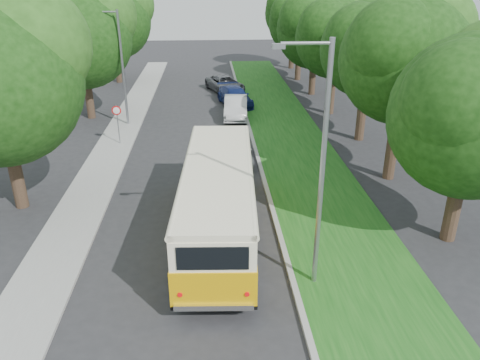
{
  "coord_description": "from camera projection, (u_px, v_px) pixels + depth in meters",
  "views": [
    {
      "loc": [
        0.94,
        -15.27,
        9.58
      ],
      "look_at": [
        2.18,
        2.87,
        1.5
      ],
      "focal_mm": 35.0,
      "sensor_mm": 36.0,
      "label": 1
    }
  ],
  "objects": [
    {
      "name": "ground",
      "position": [
        188.0,
        248.0,
        17.75
      ],
      "size": [
        120.0,
        120.0,
        0.0
      ],
      "primitive_type": "plane",
      "color": "#28282A",
      "rests_on": "ground"
    },
    {
      "name": "curb",
      "position": [
        266.0,
        188.0,
        22.51
      ],
      "size": [
        0.2,
        70.0,
        0.15
      ],
      "primitive_type": "cube",
      "color": "gray",
      "rests_on": "ground"
    },
    {
      "name": "grass_verge",
      "position": [
        314.0,
        187.0,
        22.66
      ],
      "size": [
        4.5,
        70.0,
        0.13
      ],
      "primitive_type": "cube",
      "color": "#154B14",
      "rests_on": "ground"
    },
    {
      "name": "sidewalk",
      "position": [
        89.0,
        194.0,
        21.99
      ],
      "size": [
        2.2,
        70.0,
        0.12
      ],
      "primitive_type": "cube",
      "color": "gray",
      "rests_on": "ground"
    },
    {
      "name": "treeline",
      "position": [
        239.0,
        31.0,
        31.94
      ],
      "size": [
        24.27,
        41.91,
        9.46
      ],
      "color": "#332319",
      "rests_on": "ground"
    },
    {
      "name": "lamppost_near",
      "position": [
        320.0,
        163.0,
        13.96
      ],
      "size": [
        1.71,
        0.16,
        8.0
      ],
      "color": "gray",
      "rests_on": "ground"
    },
    {
      "name": "lamppost_far",
      "position": [
        121.0,
        64.0,
        30.37
      ],
      "size": [
        1.71,
        0.16,
        7.5
      ],
      "color": "gray",
      "rests_on": "ground"
    },
    {
      "name": "warning_sign",
      "position": [
        117.0,
        118.0,
        27.69
      ],
      "size": [
        0.56,
        0.1,
        2.5
      ],
      "color": "gray",
      "rests_on": "ground"
    },
    {
      "name": "vintage_bus",
      "position": [
        218.0,
        202.0,
        17.95
      ],
      "size": [
        3.2,
        10.42,
        3.06
      ],
      "primitive_type": null,
      "rotation": [
        0.0,
        0.0,
        -0.05
      ],
      "color": "#E9AA07",
      "rests_on": "ground"
    },
    {
      "name": "car_silver",
      "position": [
        238.0,
        150.0,
        25.78
      ],
      "size": [
        1.48,
        3.66,
        1.24
      ],
      "primitive_type": "imported",
      "rotation": [
        0.0,
        0.0,
        0.0
      ],
      "color": "#A1A1A6",
      "rests_on": "ground"
    },
    {
      "name": "car_white",
      "position": [
        236.0,
        107.0,
        33.46
      ],
      "size": [
        1.91,
        4.67,
        1.51
      ],
      "primitive_type": "imported",
      "rotation": [
        0.0,
        0.0,
        -0.07
      ],
      "color": "silver",
      "rests_on": "ground"
    },
    {
      "name": "car_blue",
      "position": [
        235.0,
        97.0,
        36.55
      ],
      "size": [
        2.97,
        5.17,
        1.41
      ],
      "primitive_type": "imported",
      "rotation": [
        0.0,
        0.0,
        0.22
      ],
      "color": "navy",
      "rests_on": "ground"
    },
    {
      "name": "car_grey",
      "position": [
        225.0,
        84.0,
        40.79
      ],
      "size": [
        3.77,
        5.37,
        1.36
      ],
      "primitive_type": "imported",
      "rotation": [
        0.0,
        0.0,
        0.34
      ],
      "color": "#56585D",
      "rests_on": "ground"
    }
  ]
}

